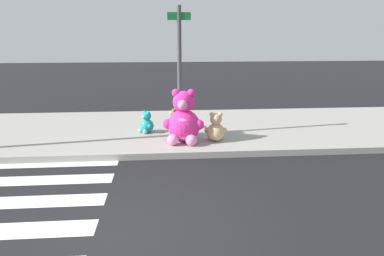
# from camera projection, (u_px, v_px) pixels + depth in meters

# --- Properties ---
(ground_plane) EXTENTS (60.00, 60.00, 0.00)m
(ground_plane) POSITION_uv_depth(u_px,v_px,m) (124.00, 236.00, 4.90)
(ground_plane) COLOR black
(sidewalk) EXTENTS (28.00, 4.40, 0.15)m
(sidewalk) POSITION_uv_depth(u_px,v_px,m) (143.00, 130.00, 9.89)
(sidewalk) COLOR #9E9B93
(sidewalk) RESTS_ON ground_plane
(sign_pole) EXTENTS (0.56, 0.11, 3.20)m
(sign_pole) POSITION_uv_depth(u_px,v_px,m) (179.00, 69.00, 8.73)
(sign_pole) COLOR #4C4C51
(sign_pole) RESTS_ON sidewalk
(plush_pink_large) EXTENTS (0.99, 0.90, 1.29)m
(plush_pink_large) POSITION_uv_depth(u_px,v_px,m) (184.00, 121.00, 8.48)
(plush_pink_large) COLOR #F22D93
(plush_pink_large) RESTS_ON sidewalk
(plush_teal) EXTENTS (0.42, 0.41, 0.58)m
(plush_teal) POSITION_uv_depth(u_px,v_px,m) (146.00, 124.00, 9.37)
(plush_teal) COLOR teal
(plush_teal) RESTS_ON sidewalk
(plush_brown) EXTENTS (0.41, 0.44, 0.59)m
(plush_brown) POSITION_uv_depth(u_px,v_px,m) (174.00, 121.00, 9.72)
(plush_brown) COLOR olive
(plush_brown) RESTS_ON sidewalk
(plush_tan) EXTENTS (0.55, 0.50, 0.72)m
(plush_tan) POSITION_uv_depth(u_px,v_px,m) (216.00, 129.00, 8.63)
(plush_tan) COLOR tan
(plush_tan) RESTS_ON sidewalk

